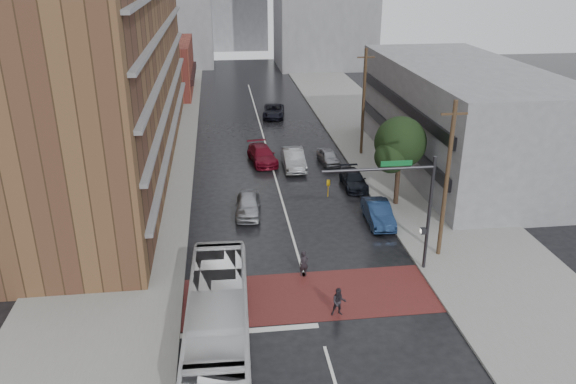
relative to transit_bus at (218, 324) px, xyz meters
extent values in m
plane|color=black|center=(5.04, 3.82, -1.66)|extent=(160.00, 160.00, 0.00)
cube|color=maroon|center=(5.04, 4.32, -1.65)|extent=(14.00, 5.00, 0.02)
cube|color=gray|center=(-6.46, 28.82, -1.58)|extent=(9.00, 90.00, 0.15)
cube|color=gray|center=(16.54, 28.82, -1.58)|extent=(9.00, 90.00, 0.15)
cube|color=brown|center=(-8.96, 27.82, 12.34)|extent=(10.00, 44.00, 28.00)
cube|color=brown|center=(-6.96, 57.82, 1.84)|extent=(8.00, 16.00, 7.00)
cube|color=gray|center=(21.54, 23.82, 2.84)|extent=(11.00, 26.00, 9.00)
cylinder|color=#332319|center=(13.54, 15.82, 0.34)|extent=(0.36, 0.36, 4.00)
sphere|color=black|center=(13.54, 15.82, 3.34)|extent=(3.80, 3.80, 3.80)
sphere|color=black|center=(12.64, 15.02, 2.54)|extent=(2.40, 2.40, 2.40)
sphere|color=black|center=(14.34, 16.62, 2.74)|extent=(2.60, 2.60, 2.60)
cylinder|color=#2D2D33|center=(12.34, 6.32, 1.94)|extent=(0.20, 0.20, 7.20)
cylinder|color=#2D2D33|center=(9.14, 6.32, 4.94)|extent=(6.40, 0.16, 0.16)
imported|color=gold|center=(6.34, 6.32, 3.94)|extent=(0.20, 0.16, 1.00)
cube|color=#0C5926|center=(10.14, 6.32, 5.24)|extent=(1.80, 0.05, 0.30)
cube|color=#2D2D33|center=(12.09, 6.32, 0.94)|extent=(0.30, 0.30, 0.35)
cylinder|color=#473321|center=(13.84, 7.82, 3.34)|extent=(0.26, 0.26, 10.00)
cube|color=#473321|center=(13.84, 7.82, 7.54)|extent=(1.60, 0.12, 0.12)
cylinder|color=#473321|center=(13.84, 27.82, 3.34)|extent=(0.26, 0.26, 10.00)
cube|color=#473321|center=(13.84, 27.82, 7.54)|extent=(1.60, 0.12, 0.12)
imported|color=silver|center=(0.00, 0.00, 0.00)|extent=(3.17, 12.00, 3.32)
imported|color=black|center=(5.04, 6.50, -0.87)|extent=(0.66, 0.52, 1.59)
imported|color=black|center=(6.25, 2.32, -0.86)|extent=(0.82, 0.66, 1.60)
imported|color=#A0A2A7|center=(2.29, 15.56, -0.89)|extent=(2.18, 4.63, 1.53)
imported|color=#999CA0|center=(6.90, 24.89, -0.80)|extent=(1.87, 5.24, 1.72)
imported|color=maroon|center=(4.25, 26.67, -0.90)|extent=(2.83, 5.47, 1.52)
imported|color=black|center=(6.92, 42.55, -0.93)|extent=(3.14, 5.53, 1.45)
imported|color=#15284A|center=(11.34, 12.93, -0.90)|extent=(1.78, 4.67, 1.52)
imported|color=black|center=(11.20, 19.82, -1.02)|extent=(1.85, 4.44, 1.28)
imported|color=#95969C|center=(10.24, 25.69, -1.01)|extent=(1.88, 3.93, 1.29)
camera|label=1|loc=(0.51, -21.98, 15.74)|focal=35.00mm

